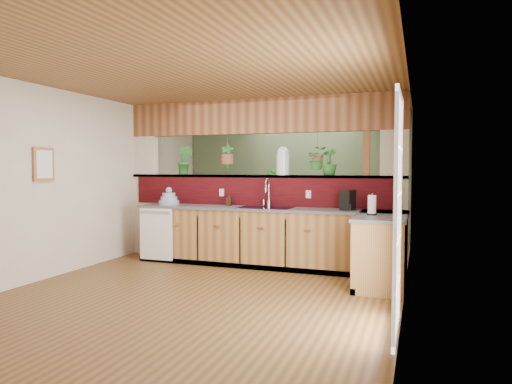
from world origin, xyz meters
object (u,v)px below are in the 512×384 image
(faucet, at_px, (268,191))
(coffee_maker, at_px, (348,201))
(dish_stack, at_px, (169,199))
(glass_jar, at_px, (283,161))
(shelving_console, at_px, (261,217))
(paper_towel, at_px, (372,205))
(soap_dispenser, at_px, (229,200))

(faucet, height_order, coffee_maker, faucet)
(faucet, xyz_separation_m, dish_stack, (-1.64, -0.19, -0.15))
(dish_stack, height_order, glass_jar, glass_jar)
(faucet, xyz_separation_m, shelving_console, (-0.84, 2.12, -0.64))
(coffee_maker, relative_size, shelving_console, 0.19)
(faucet, bearing_deg, coffee_maker, -5.98)
(coffee_maker, bearing_deg, dish_stack, -163.17)
(dish_stack, relative_size, glass_jar, 0.74)
(dish_stack, height_order, coffee_maker, dish_stack)
(dish_stack, relative_size, paper_towel, 1.22)
(glass_jar, bearing_deg, faucet, -129.44)
(soap_dispenser, bearing_deg, coffee_maker, -4.03)
(coffee_maker, bearing_deg, soap_dispenser, -168.30)
(faucet, xyz_separation_m, paper_towel, (1.64, -0.72, -0.12))
(faucet, bearing_deg, paper_towel, -23.56)
(dish_stack, xyz_separation_m, soap_dispenser, (0.98, 0.19, 0.01))
(soap_dispenser, xyz_separation_m, paper_towel, (2.30, -0.72, 0.03))
(paper_towel, xyz_separation_m, glass_jar, (-1.47, 0.93, 0.59))
(dish_stack, bearing_deg, glass_jar, 12.51)
(dish_stack, relative_size, shelving_console, 0.23)
(shelving_console, bearing_deg, glass_jar, -69.61)
(dish_stack, relative_size, coffee_maker, 1.16)
(soap_dispenser, height_order, coffee_maker, coffee_maker)
(faucet, relative_size, shelving_console, 0.30)
(glass_jar, bearing_deg, paper_towel, -32.51)
(soap_dispenser, bearing_deg, shelving_console, 95.08)
(glass_jar, xyz_separation_m, shelving_console, (-1.02, 1.90, -1.11))
(shelving_console, bearing_deg, dish_stack, -116.96)
(soap_dispenser, relative_size, glass_jar, 0.43)
(faucet, relative_size, glass_jar, 1.00)
(dish_stack, relative_size, soap_dispenser, 1.71)
(glass_jar, bearing_deg, coffee_maker, -18.00)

